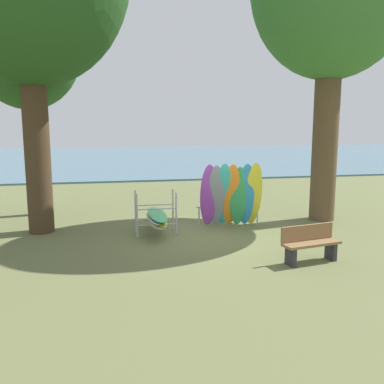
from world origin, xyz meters
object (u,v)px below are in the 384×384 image
Objects in this scene: leaning_board_pile at (231,195)px; board_storage_rack at (157,217)px; tree_mid_behind at (25,47)px; park_bench at (310,243)px.

board_storage_rack is (-2.34, -0.43, -0.48)m from leaning_board_pile.
leaning_board_pile is at bearing 10.34° from board_storage_rack.
tree_mid_behind is 8.36m from leaning_board_pile.
tree_mid_behind is at bearing 138.07° from board_storage_rack.
board_storage_rack is at bearing 134.79° from park_bench.
leaning_board_pile is at bearing 102.52° from park_bench.
tree_mid_behind is at bearing 153.86° from leaning_board_pile.
leaning_board_pile is 1.39× the size of park_bench.
tree_mid_behind is 3.65× the size of board_storage_rack.
park_bench is (0.80, -3.59, -0.53)m from leaning_board_pile.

